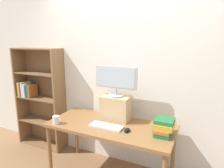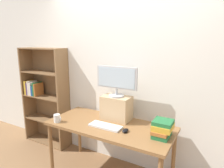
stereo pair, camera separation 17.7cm
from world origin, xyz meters
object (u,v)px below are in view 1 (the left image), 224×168
computer_mouse (127,130)px  coffee_mug (56,120)px  computer_monitor (116,80)px  bookshelf_unit (40,97)px  riser_box (116,108)px  desk (110,130)px  keyboard (106,126)px  book_stack (164,127)px

computer_mouse → coffee_mug: (-0.90, -0.18, 0.03)m
computer_monitor → coffee_mug: bearing=-143.2°
bookshelf_unit → riser_box: size_ratio=4.36×
desk → bookshelf_unit: bookshelf_unit is taller
keyboard → coffee_mug: bearing=-163.8°
computer_monitor → coffee_mug: (-0.62, -0.47, -0.49)m
bookshelf_unit → keyboard: 1.52m
keyboard → coffee_mug: coffee_mug is taller
computer_monitor → keyboard: computer_monitor is taller
riser_box → book_stack: riser_box is taller
bookshelf_unit → coffee_mug: bookshelf_unit is taller
desk → coffee_mug: coffee_mug is taller
bookshelf_unit → computer_monitor: 1.53m
computer_monitor → riser_box: bearing=90.0°
desk → keyboard: 0.12m
keyboard → coffee_mug: 0.65m
bookshelf_unit → keyboard: (1.47, -0.39, -0.09)m
desk → computer_mouse: computer_mouse is taller
bookshelf_unit → computer_mouse: bookshelf_unit is taller
riser_box → computer_mouse: size_ratio=3.68×
riser_box → coffee_mug: riser_box is taller
riser_box → coffee_mug: bearing=-143.1°
desk → coffee_mug: 0.70m
book_stack → keyboard: bearing=-172.1°
riser_box → computer_mouse: (0.27, -0.29, -0.14)m
computer_monitor → bookshelf_unit: bearing=175.9°
keyboard → computer_monitor: bearing=90.3°
book_stack → computer_mouse: bearing=-166.1°
keyboard → book_stack: book_stack is taller
bookshelf_unit → computer_monitor: size_ratio=2.93×
desk → bookshelf_unit: bearing=168.3°
riser_box → computer_monitor: bearing=-90.0°
desk → keyboard: keyboard is taller
computer_mouse → coffee_mug: bearing=-168.9°
bookshelf_unit → book_stack: bearing=-7.9°
computer_mouse → desk: bearing=161.0°
riser_box → keyboard: 0.32m
bookshelf_unit → computer_mouse: bearing=-12.8°
keyboard → book_stack: (0.67, 0.09, 0.08)m
computer_mouse → book_stack: book_stack is taller
computer_mouse → riser_box: bearing=133.3°
computer_mouse → keyboard: bearing=178.9°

